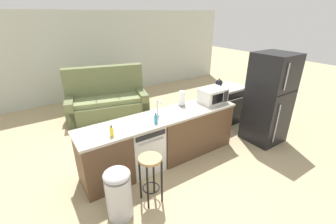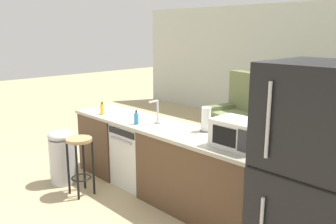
# 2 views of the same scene
# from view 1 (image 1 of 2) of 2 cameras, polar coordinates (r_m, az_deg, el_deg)

# --- Properties ---
(ground_plane) EXTENTS (24.00, 24.00, 0.00)m
(ground_plane) POSITION_cam_1_polar(r_m,az_deg,el_deg) (4.24, -3.03, -12.58)
(ground_plane) COLOR tan
(wall_back) EXTENTS (10.00, 0.06, 2.60)m
(wall_back) POSITION_cam_1_polar(r_m,az_deg,el_deg) (7.53, -18.30, 13.42)
(wall_back) COLOR beige
(wall_back) RESTS_ON ground_plane
(kitchen_counter) EXTENTS (2.94, 0.66, 0.90)m
(kitchen_counter) POSITION_cam_1_polar(r_m,az_deg,el_deg) (4.11, -0.27, -6.79)
(kitchen_counter) COLOR brown
(kitchen_counter) RESTS_ON ground_plane
(dishwasher) EXTENTS (0.58, 0.61, 0.84)m
(dishwasher) POSITION_cam_1_polar(r_m,az_deg,el_deg) (3.90, -6.34, -8.77)
(dishwasher) COLOR silver
(dishwasher) RESTS_ON ground_plane
(stove_range) EXTENTS (0.76, 0.68, 0.90)m
(stove_range) POSITION_cam_1_polar(r_m,az_deg,el_deg) (5.74, 14.45, 2.01)
(stove_range) COLOR black
(stove_range) RESTS_ON ground_plane
(refrigerator) EXTENTS (0.72, 0.73, 1.84)m
(refrigerator) POSITION_cam_1_polar(r_m,az_deg,el_deg) (4.98, 24.25, 3.00)
(refrigerator) COLOR black
(refrigerator) RESTS_ON ground_plane
(microwave) EXTENTS (0.50, 0.37, 0.28)m
(microwave) POSITION_cam_1_polar(r_m,az_deg,el_deg) (4.47, 11.29, 4.12)
(microwave) COLOR white
(microwave) RESTS_ON kitchen_counter
(sink_faucet) EXTENTS (0.07, 0.18, 0.30)m
(sink_faucet) POSITION_cam_1_polar(r_m,az_deg,el_deg) (3.77, -2.58, 0.65)
(sink_faucet) COLOR silver
(sink_faucet) RESTS_ON kitchen_counter
(paper_towel_roll) EXTENTS (0.14, 0.14, 0.28)m
(paper_towel_roll) POSITION_cam_1_polar(r_m,az_deg,el_deg) (4.25, 3.59, 3.44)
(paper_towel_roll) COLOR #4C4C51
(paper_towel_roll) RESTS_ON kitchen_counter
(soap_bottle) EXTENTS (0.06, 0.06, 0.18)m
(soap_bottle) POSITION_cam_1_polar(r_m,az_deg,el_deg) (3.57, -3.10, -1.82)
(soap_bottle) COLOR #338CCC
(soap_bottle) RESTS_ON kitchen_counter
(dish_soap_bottle) EXTENTS (0.06, 0.06, 0.18)m
(dish_soap_bottle) POSITION_cam_1_polar(r_m,az_deg,el_deg) (3.29, -14.12, -4.91)
(dish_soap_bottle) COLOR yellow
(dish_soap_bottle) RESTS_ON kitchen_counter
(kettle) EXTENTS (0.21, 0.17, 0.19)m
(kettle) POSITION_cam_1_polar(r_m,az_deg,el_deg) (5.54, 12.85, 7.23)
(kettle) COLOR black
(kettle) RESTS_ON stove_range
(bar_stool) EXTENTS (0.32, 0.32, 0.74)m
(bar_stool) POSITION_cam_1_polar(r_m,az_deg,el_deg) (3.20, -4.48, -14.47)
(bar_stool) COLOR tan
(bar_stool) RESTS_ON ground_plane
(trash_bin) EXTENTS (0.35, 0.35, 0.74)m
(trash_bin) POSITION_cam_1_polar(r_m,az_deg,el_deg) (3.16, -12.43, -19.42)
(trash_bin) COLOR #B7B7BC
(trash_bin) RESTS_ON ground_plane
(couch) EXTENTS (2.16, 1.35, 1.27)m
(couch) POSITION_cam_1_polar(r_m,az_deg,el_deg) (6.12, -15.20, 2.72)
(couch) COLOR #667047
(couch) RESTS_ON ground_plane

